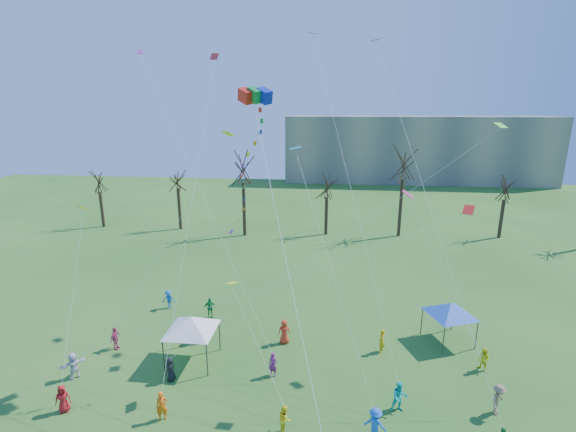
# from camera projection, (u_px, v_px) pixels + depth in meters

# --- Properties ---
(distant_building) EXTENTS (60.00, 14.00, 15.00)m
(distant_building) POSITION_uv_depth(u_px,v_px,m) (415.00, 149.00, 94.33)
(distant_building) COLOR gray
(distant_building) RESTS_ON ground
(bare_tree_row) EXTENTS (68.31, 8.83, 12.20)m
(bare_tree_row) POSITION_uv_depth(u_px,v_px,m) (327.00, 182.00, 52.74)
(bare_tree_row) COLOR black
(bare_tree_row) RESTS_ON ground
(big_box_kite) EXTENTS (3.73, 6.77, 19.55)m
(big_box_kite) POSITION_uv_depth(u_px,v_px,m) (252.00, 174.00, 23.89)
(big_box_kite) COLOR red
(big_box_kite) RESTS_ON ground
(canopy_tent_white) EXTENTS (4.45, 4.45, 3.34)m
(canopy_tent_white) POSITION_uv_depth(u_px,v_px,m) (191.00, 324.00, 26.65)
(canopy_tent_white) COLOR #3F3F44
(canopy_tent_white) RESTS_ON ground
(canopy_tent_blue) EXTENTS (3.88, 3.88, 3.11)m
(canopy_tent_blue) POSITION_uv_depth(u_px,v_px,m) (450.00, 309.00, 29.01)
(canopy_tent_blue) COLOR #3F3F44
(canopy_tent_blue) RESTS_ON ground
(festival_crowd) EXTENTS (27.37, 13.51, 1.85)m
(festival_crowd) POSITION_uv_depth(u_px,v_px,m) (266.00, 364.00, 25.64)
(festival_crowd) COLOR red
(festival_crowd) RESTS_ON ground
(small_kites_aloft) EXTENTS (28.21, 16.29, 31.15)m
(small_kites_aloft) POSITION_uv_depth(u_px,v_px,m) (295.00, 152.00, 26.28)
(small_kites_aloft) COLOR #F4B60C
(small_kites_aloft) RESTS_ON ground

